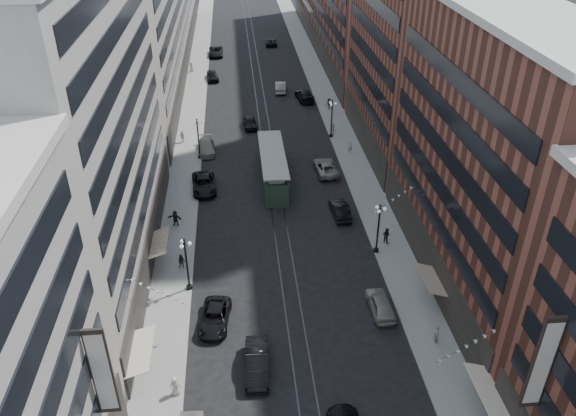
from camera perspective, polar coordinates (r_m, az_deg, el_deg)
name	(u,v)px	position (r m, az deg, el deg)	size (l,w,h in m)	color
ground	(267,140)	(80.18, -2.17, 6.90)	(220.00, 220.00, 0.00)	black
sidewalk_west	(192,116)	(89.50, -9.73, 9.22)	(4.00, 180.00, 0.15)	gray
sidewalk_east	(332,111)	(90.50, 4.48, 9.84)	(4.00, 180.00, 0.15)	gray
rail_west	(258,114)	(89.32, -3.05, 9.55)	(0.12, 180.00, 0.02)	#2D2D33
rail_east	(267,113)	(89.38, -2.14, 9.59)	(0.12, 180.00, 0.02)	#2D2D33
building_west_mid	(86,131)	(51.37, -19.86, 7.40)	(8.00, 36.00, 28.00)	#9B9589
building_east_mid	(488,160)	(50.65, 19.70, 4.57)	(8.00, 30.00, 24.00)	brown
lamppost_sw_far	(187,263)	(51.07, -10.26, -5.48)	(1.03, 1.14, 5.52)	black
lamppost_sw_mid	(198,137)	(74.42, -9.10, 7.10)	(1.03, 1.14, 5.52)	black
lamppost_se_far	(378,227)	(55.68, 9.17, -1.91)	(1.03, 1.14, 5.52)	black
lamppost_se_mid	(332,117)	(79.94, 4.47, 9.17)	(1.03, 1.14, 5.52)	black
streetcar	(273,168)	(68.78, -1.55, 4.09)	(2.97, 13.42, 3.71)	#263B2A
car_2	(215,317)	(48.73, -7.45, -10.96)	(2.37, 5.14, 1.43)	black
car_4	(380,304)	(50.11, 9.36, -9.60)	(1.88, 4.68, 1.60)	gray
car_5	(257,363)	(44.63, -3.17, -15.41)	(1.81, 5.19, 1.71)	black
pedestrian_1	(175,386)	(43.68, -11.40, -17.30)	(0.81, 0.44, 1.66)	#BEB09E
pedestrian_2	(182,261)	(55.01, -10.76, -5.36)	(0.73, 0.40, 1.49)	black
pedestrian_4	(436,334)	(48.05, 14.85, -12.27)	(0.98, 0.45, 1.67)	beige
car_7	(204,184)	(67.82, -8.54, 2.44)	(2.71, 5.88, 1.63)	black
car_8	(206,147)	(77.16, -8.29, 6.18)	(2.17, 5.33, 1.55)	gray
car_9	(213,76)	(104.92, -7.67, 13.18)	(1.92, 4.78, 1.63)	black
car_10	(340,210)	(62.37, 5.31, -0.16)	(1.65, 4.72, 1.55)	black
car_11	(326,167)	(71.17, 3.86, 4.18)	(2.58, 5.60, 1.56)	gray
car_12	(304,95)	(94.54, 1.68, 11.39)	(2.36, 5.81, 1.68)	black
car_13	(250,122)	(84.20, -3.91, 8.68)	(1.85, 4.61, 1.57)	black
car_14	(280,87)	(98.34, -0.77, 12.21)	(1.77, 5.07, 1.67)	gray
pedestrian_5	(175,218)	(61.32, -11.39, -1.02)	(1.67, 0.48, 1.80)	black
pedestrian_6	(183,137)	(80.25, -10.66, 7.14)	(0.96, 0.44, 1.64)	#BCB79B
pedestrian_7	(386,235)	(58.35, 9.96, -2.75)	(0.83, 0.46, 1.71)	black
pedestrian_8	(350,147)	(76.32, 6.30, 6.17)	(0.57, 0.38, 1.57)	#BEB39E
pedestrian_9	(329,104)	(90.56, 4.18, 10.52)	(1.14, 0.47, 1.76)	black
car_extra_0	(271,42)	(126.15, -1.73, 16.52)	(2.31, 5.00, 1.39)	black
car_extra_1	(216,52)	(119.42, -7.34, 15.48)	(2.78, 6.04, 1.68)	black
pedestrian_extra_0	(192,67)	(109.70, -9.78, 13.96)	(0.89, 0.48, 1.82)	beige
pedestrian_extra_1	(333,129)	(81.76, 4.63, 8.04)	(0.92, 0.42, 1.58)	#A39787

